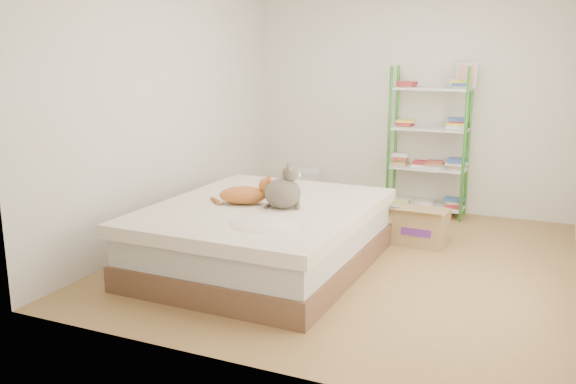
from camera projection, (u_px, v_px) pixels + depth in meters
The scene contains 7 objects.
room at pixel (353, 117), 5.28m from camera, with size 3.81×4.21×2.61m.
bed at pixel (264, 236), 5.34m from camera, with size 1.79×2.22×0.56m.
orange_cat at pixel (243, 193), 5.29m from camera, with size 0.49×0.26×0.20m, color orange, non-canonical shape.
grey_cat at pixel (283, 187), 5.11m from camera, with size 0.28×0.33×0.38m, color #696051, non-canonical shape.
shelf_unit at pixel (429, 148), 6.95m from camera, with size 0.91×0.36×1.74m.
cardboard_box at pixel (421, 226), 6.00m from camera, with size 0.51×0.49×0.40m.
white_bin at pixel (306, 186), 7.65m from camera, with size 0.41×0.37×0.41m.
Camera 1 is at (1.63, -5.06, 1.86)m, focal length 38.00 mm.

